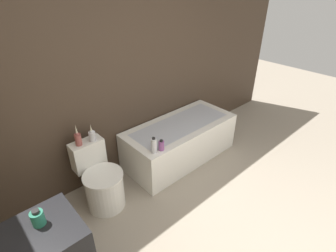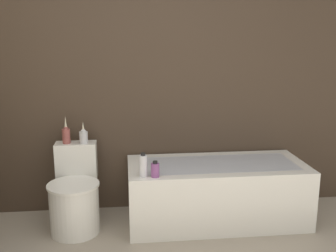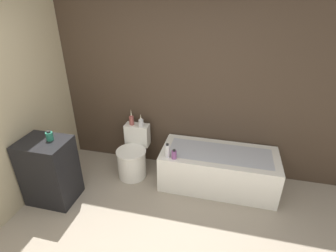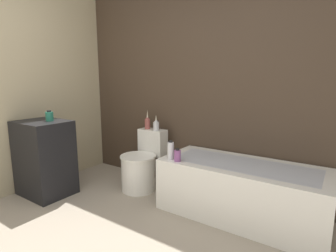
# 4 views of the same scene
# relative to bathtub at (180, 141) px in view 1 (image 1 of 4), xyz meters

# --- Properties ---
(wall_back_tiled) EXTENTS (6.40, 0.06, 2.60)m
(wall_back_tiled) POSITION_rel_bathtub_xyz_m (-0.75, 0.40, 1.03)
(wall_back_tiled) COLOR #423326
(wall_back_tiled) RESTS_ON ground_plane
(bathtub) EXTENTS (1.58, 0.70, 0.54)m
(bathtub) POSITION_rel_bathtub_xyz_m (0.00, 0.00, 0.00)
(bathtub) COLOR white
(bathtub) RESTS_ON ground
(toilet) EXTENTS (0.44, 0.60, 0.71)m
(toilet) POSITION_rel_bathtub_xyz_m (-1.25, -0.03, 0.02)
(toilet) COLOR white
(toilet) RESTS_ON ground
(soap_bottle_glass) EXTENTS (0.08, 0.08, 0.12)m
(soap_bottle_glass) POSITION_rel_bathtub_xyz_m (-2.01, -0.73, 0.66)
(soap_bottle_glass) COLOR #267259
(soap_bottle_glass) RESTS_ON vanity_counter
(vase_gold) EXTENTS (0.07, 0.07, 0.25)m
(vase_gold) POSITION_rel_bathtub_xyz_m (-1.32, 0.19, 0.52)
(vase_gold) COLOR #994C47
(vase_gold) RESTS_ON toilet
(vase_silver) EXTENTS (0.07, 0.07, 0.20)m
(vase_silver) POSITION_rel_bathtub_xyz_m (-1.17, 0.18, 0.51)
(vase_silver) COLOR silver
(vase_silver) RESTS_ON toilet
(shampoo_bottle_tall) EXTENTS (0.07, 0.07, 0.20)m
(shampoo_bottle_tall) POSITION_rel_bathtub_xyz_m (-0.67, -0.25, 0.36)
(shampoo_bottle_tall) COLOR silver
(shampoo_bottle_tall) RESTS_ON bathtub
(shampoo_bottle_short) EXTENTS (0.07, 0.07, 0.13)m
(shampoo_bottle_short) POSITION_rel_bathtub_xyz_m (-0.57, -0.27, 0.32)
(shampoo_bottle_short) COLOR #8C4C8C
(shampoo_bottle_short) RESTS_ON bathtub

